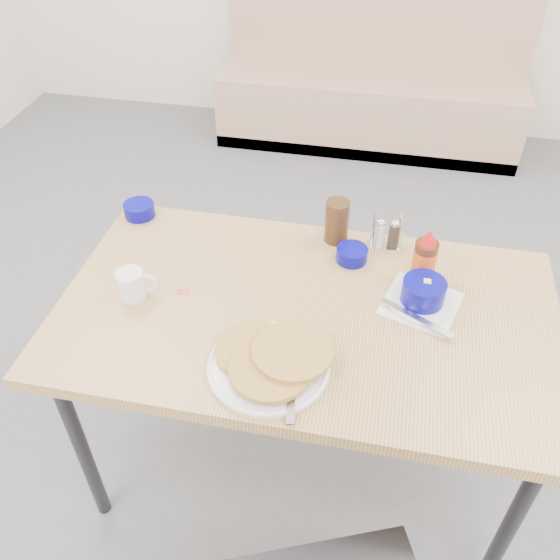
% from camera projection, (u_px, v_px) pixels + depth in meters
% --- Properties ---
extents(ground, '(6.00, 6.00, 0.00)m').
position_uv_depth(ground, '(287.00, 524.00, 1.98)').
color(ground, slate).
rests_on(ground, ground).
extents(booth_bench, '(1.90, 0.56, 1.22)m').
position_uv_depth(booth_bench, '(371.00, 87.00, 3.80)').
color(booth_bench, tan).
rests_on(booth_bench, ground).
extents(dining_table, '(1.40, 0.80, 0.76)m').
position_uv_depth(dining_table, '(305.00, 325.00, 1.70)').
color(dining_table, tan).
rests_on(dining_table, ground).
extents(pancake_plate, '(0.31, 0.32, 0.06)m').
position_uv_depth(pancake_plate, '(270.00, 362.00, 1.49)').
color(pancake_plate, white).
rests_on(pancake_plate, dining_table).
extents(coffee_mug, '(0.11, 0.08, 0.09)m').
position_uv_depth(coffee_mug, '(133.00, 284.00, 1.68)').
color(coffee_mug, white).
rests_on(coffee_mug, dining_table).
extents(grits_setting, '(0.25, 0.26, 0.08)m').
position_uv_depth(grits_setting, '(423.00, 295.00, 1.66)').
color(grits_setting, white).
rests_on(grits_setting, dining_table).
extents(creamer_bowl, '(0.10, 0.10, 0.05)m').
position_uv_depth(creamer_bowl, '(139.00, 210.00, 1.99)').
color(creamer_bowl, '#070581').
rests_on(creamer_bowl, dining_table).
extents(butter_bowl, '(0.10, 0.10, 0.04)m').
position_uv_depth(butter_bowl, '(352.00, 254.00, 1.82)').
color(butter_bowl, '#070581').
rests_on(butter_bowl, dining_table).
extents(amber_tumbler, '(0.08, 0.08, 0.14)m').
position_uv_depth(amber_tumbler, '(337.00, 221.00, 1.86)').
color(amber_tumbler, '#3A2312').
rests_on(amber_tumbler, dining_table).
extents(condiment_caddy, '(0.10, 0.07, 0.12)m').
position_uv_depth(condiment_caddy, '(386.00, 235.00, 1.86)').
color(condiment_caddy, silver).
rests_on(condiment_caddy, dining_table).
extents(syrup_bottle, '(0.07, 0.07, 0.18)m').
position_uv_depth(syrup_bottle, '(425.00, 259.00, 1.71)').
color(syrup_bottle, '#47230F').
rests_on(syrup_bottle, dining_table).
extents(sugar_wrapper, '(0.04, 0.03, 0.00)m').
position_uv_depth(sugar_wrapper, '(183.00, 292.00, 1.72)').
color(sugar_wrapper, '#D6474B').
rests_on(sugar_wrapper, dining_table).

